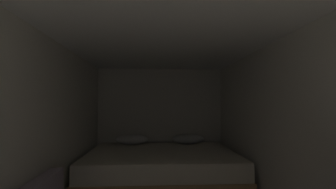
# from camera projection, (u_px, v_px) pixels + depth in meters

# --- Properties ---
(wall_back) EXTENTS (2.42, 0.05, 2.10)m
(wall_back) POSITION_uv_depth(u_px,v_px,m) (160.00, 124.00, 4.80)
(wall_back) COLOR silver
(wall_back) RESTS_ON ground
(wall_left) EXTENTS (0.05, 4.86, 2.10)m
(wall_left) POSITION_uv_depth(u_px,v_px,m) (35.00, 146.00, 2.29)
(wall_left) COLOR silver
(wall_left) RESTS_ON ground
(wall_right) EXTENTS (0.05, 4.86, 2.10)m
(wall_right) POSITION_uv_depth(u_px,v_px,m) (291.00, 144.00, 2.42)
(wall_right) COLOR silver
(wall_right) RESTS_ON ground
(ceiling_slab) EXTENTS (2.42, 4.86, 0.05)m
(ceiling_slab) POSITION_uv_depth(u_px,v_px,m) (167.00, 31.00, 2.40)
(ceiling_slab) COLOR white
(ceiling_slab) RESTS_ON wall_left
(bed) EXTENTS (2.20, 1.77, 0.90)m
(bed) POSITION_uv_depth(u_px,v_px,m) (162.00, 175.00, 3.83)
(bed) COLOR tan
(bed) RESTS_ON ground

